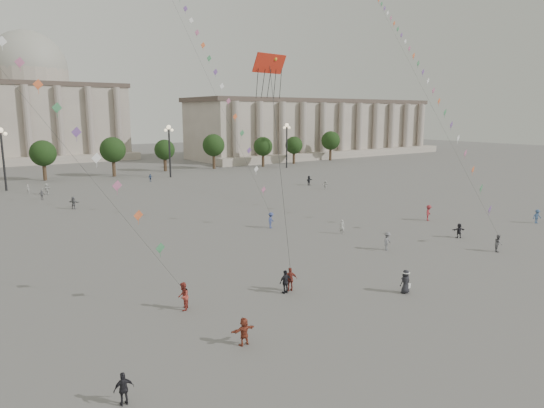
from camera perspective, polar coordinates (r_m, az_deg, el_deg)
ground at (r=36.51m, az=12.17°, el=-10.46°), size 360.00×360.00×0.00m
hall_east at (r=153.98m, az=5.30°, el=8.90°), size 84.00×26.22×17.20m
hall_central at (r=154.03m, az=-26.43°, el=10.01°), size 48.30×34.30×35.50m
tree_row at (r=104.14m, az=-21.37°, el=5.73°), size 137.12×5.12×8.00m
lamp_post_mid_west at (r=93.44m, az=-29.17°, el=5.84°), size 2.00×0.90×10.65m
lamp_post_mid_east at (r=101.30m, az=-12.00°, el=7.22°), size 2.00×0.90×10.65m
lamp_post_far_east at (r=116.58m, az=1.75°, el=7.86°), size 2.00×0.90×10.65m
person_crowd_0 at (r=96.41m, az=-14.13°, el=3.02°), size 0.95×0.59×1.50m
person_crowd_3 at (r=54.92m, az=21.14°, el=-2.94°), size 1.51×1.04×1.56m
person_crowd_4 at (r=86.54m, az=-24.99°, el=1.61°), size 1.69×1.41×1.82m
person_crowd_6 at (r=47.95m, az=13.42°, el=-4.27°), size 1.31×0.97×1.80m
person_crowd_7 at (r=84.38m, az=6.28°, el=2.24°), size 1.39×0.45×1.50m
person_crowd_8 at (r=62.38m, az=17.94°, el=-1.00°), size 1.44×1.17×1.94m
person_crowd_9 at (r=88.94m, az=4.37°, el=2.78°), size 1.71×0.94×1.76m
person_crowd_10 at (r=89.11m, az=-26.78°, el=1.60°), size 0.60×0.65×1.49m
person_crowd_12 at (r=71.93m, az=-22.32°, el=0.14°), size 1.41×1.60×1.75m
person_crowd_13 at (r=53.47m, az=8.22°, el=-2.67°), size 0.68×0.67×1.58m
person_crowd_14 at (r=66.10m, az=28.73°, el=-1.29°), size 1.24×1.00×1.67m
person_crowd_16 at (r=81.76m, az=-25.47°, el=0.98°), size 0.89×0.42×1.48m
tourist_0 at (r=36.28m, az=2.17°, el=-8.84°), size 1.14×0.78×1.80m
tourist_1 at (r=24.27m, az=-17.04°, el=-20.07°), size 0.94×0.42×1.58m
tourist_2 at (r=28.45m, az=-3.31°, el=-14.73°), size 1.52×0.51×1.63m
tourist_4 at (r=35.84m, az=1.60°, el=-9.13°), size 1.03×0.44×1.75m
kite_flyer_0 at (r=33.43m, az=-10.40°, el=-10.64°), size 1.14×1.18×1.92m
kite_flyer_1 at (r=55.52m, az=-0.11°, el=-1.92°), size 1.37×1.23×1.84m
kite_flyer_2 at (r=50.96m, az=25.07°, el=-4.20°), size 1.02×0.98×1.65m
hat_person at (r=37.14m, az=15.44°, el=-8.74°), size 0.90×0.63×1.76m
dragon_kite at (r=28.03m, az=-0.30°, el=14.58°), size 3.58×2.58×15.53m
kite_train_east at (r=76.49m, az=16.09°, el=16.35°), size 29.96×44.97×65.86m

